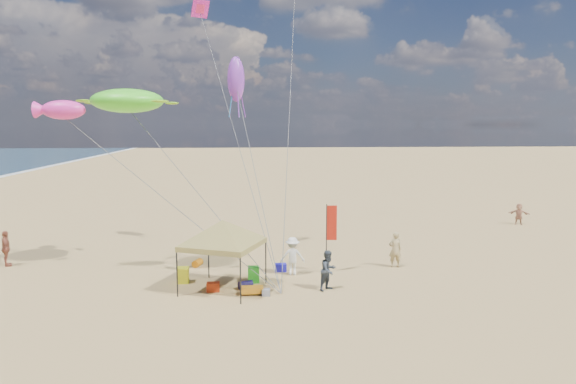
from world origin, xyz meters
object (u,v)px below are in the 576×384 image
object	(u,v)px
canopy_tent	(222,223)
chair_green	(254,274)
person_near_b	(328,270)
person_near_c	(292,256)
cooler_red	(213,287)
person_far_c	(519,214)
beach_cart	(252,290)
chair_yellow	(183,275)
person_far_a	(6,249)
person_near_a	(395,250)
cooler_blue	(281,268)
feather_flag	(330,227)

from	to	relation	value
canopy_tent	chair_green	size ratio (longest dim) A/B	7.52
person_near_b	person_near_c	size ratio (longest dim) A/B	0.96
cooler_red	person_near_b	world-z (taller)	person_near_b
cooler_red	person_near_b	size ratio (longest dim) A/B	0.31
chair_green	person_far_c	world-z (taller)	person_far_c
beach_cart	chair_yellow	bearing A→B (deg)	148.53
beach_cart	person_near_b	distance (m)	3.35
person_far_a	person_far_c	distance (m)	32.44
canopy_tent	chair_green	distance (m)	3.07
beach_cart	person_far_a	distance (m)	13.36
beach_cart	person_far_c	size ratio (longest dim) A/B	0.59
person_far_a	person_near_a	bearing A→B (deg)	-119.92
person_far_a	person_far_c	size ratio (longest dim) A/B	1.19
cooler_blue	person_near_a	world-z (taller)	person_near_a
person_far_c	cooler_blue	bearing A→B (deg)	-122.26
cooler_blue	person_near_b	world-z (taller)	person_near_b
feather_flag	cooler_blue	world-z (taller)	feather_flag
cooler_blue	person_near_c	distance (m)	1.08
person_near_a	person_near_b	xyz separation A→B (m)	(-3.88, -3.27, -0.03)
person_near_a	chair_green	bearing A→B (deg)	14.45
cooler_blue	chair_green	bearing A→B (deg)	-130.26
beach_cart	person_near_b	xyz separation A→B (m)	(3.26, 0.31, 0.67)
person_near_b	person_far_a	size ratio (longest dim) A/B	0.96
chair_yellow	cooler_blue	bearing A→B (deg)	17.55
feather_flag	person_far_c	world-z (taller)	feather_flag
feather_flag	person_near_b	size ratio (longest dim) A/B	1.92
cooler_blue	chair_green	distance (m)	2.08
chair_yellow	beach_cart	bearing A→B (deg)	-31.47
person_near_b	feather_flag	bearing A→B (deg)	39.22
cooler_blue	person_near_c	world-z (taller)	person_near_c
chair_yellow	person_far_a	xyz separation A→B (m)	(-9.13, 3.51, 0.55)
cooler_blue	chair_green	world-z (taller)	chair_green
beach_cart	feather_flag	bearing A→B (deg)	37.62
person_near_c	person_near_a	bearing A→B (deg)	-167.99
beach_cart	person_far_a	xyz separation A→B (m)	(-12.21, 5.39, 0.70)
person_near_b	person_far_c	bearing A→B (deg)	0.13
person_near_a	person_far_a	xyz separation A→B (m)	(-19.35, 1.82, 0.01)
person_near_b	canopy_tent	bearing A→B (deg)	134.80
feather_flag	person_far_c	xyz separation A→B (m)	(15.39, 10.80, -1.45)
person_near_b	person_far_a	xyz separation A→B (m)	(-15.47, 5.09, 0.03)
cooler_blue	person_far_c	xyz separation A→B (m)	(17.72, 10.38, 0.57)
chair_yellow	person_far_a	distance (m)	9.80
canopy_tent	cooler_red	world-z (taller)	canopy_tent
feather_flag	chair_yellow	size ratio (longest dim) A/B	4.76
canopy_tent	person_far_c	size ratio (longest dim) A/B	3.47
cooler_red	chair_yellow	bearing A→B (deg)	136.50
person_near_c	person_far_c	bearing A→B (deg)	-145.16
chair_green	person_near_b	world-z (taller)	person_near_b
feather_flag	beach_cart	world-z (taller)	feather_flag
chair_green	person_near_c	distance (m)	2.16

